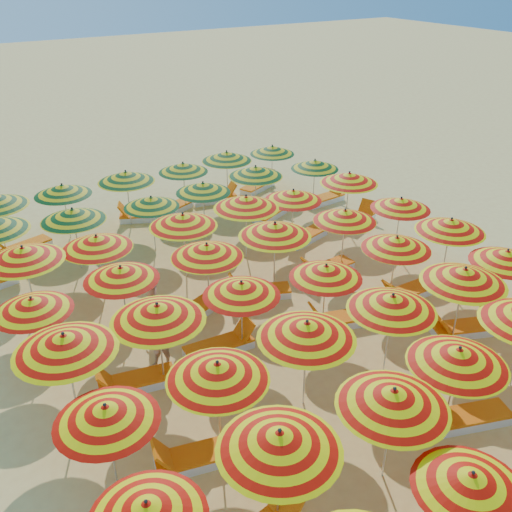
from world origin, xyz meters
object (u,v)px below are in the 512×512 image
Objects in this scene: umbrella_8 at (393,398)px; lounger_26 at (171,209)px; lounger_28 at (258,186)px; umbrella_22 at (396,243)px; umbrella_19 at (158,313)px; umbrella_24 at (32,305)px; umbrella_30 at (23,254)px; lounger_22 at (272,213)px; umbrella_17 at (507,257)px; lounger_10 at (198,457)px; umbrella_40 at (256,171)px; lounger_17 at (259,292)px; umbrella_18 at (65,343)px; umbrella_34 at (293,195)px; umbrella_32 at (183,220)px; lounger_13 at (221,346)px; lounger_25 at (142,216)px; lounger_16 at (192,313)px; umbrella_13 at (218,371)px; umbrella_44 at (126,177)px; beachgoer_b at (163,345)px; umbrella_20 at (241,289)px; umbrella_14 at (307,330)px; umbrella_6 at (147,511)px; umbrella_45 at (183,167)px; lounger_27 at (215,198)px; umbrella_7 at (279,441)px; lounger_11 at (463,328)px; lounger_14 at (340,320)px; umbrella_31 at (97,242)px; lounger_23 at (325,199)px; umbrella_25 at (121,273)px; umbrella_12 at (106,414)px; lounger_18 at (326,269)px; lounger_15 at (408,292)px; umbrella_43 at (63,190)px; lounger_20 at (359,220)px; lounger_8 at (468,417)px; umbrella_28 at (345,216)px; lounger_24 at (23,248)px; umbrella_26 at (207,251)px; beachgoer_a at (153,299)px; umbrella_9 at (458,357)px; umbrella_16 at (464,276)px; umbrella_27 at (275,230)px; umbrella_38 at (151,202)px; umbrella_33 at (246,202)px.

lounger_26 is (1.62, 13.32, -1.71)m from umbrella_8.
umbrella_22 is at bearing -121.26° from lounger_28.
umbrella_8 is 5.14m from umbrella_19.
umbrella_19 is 3.03m from umbrella_24.
lounger_22 is at bearing 14.04° from umbrella_30.
umbrella_17 is 9.30m from lounger_10.
lounger_17 is at bearing -120.50° from umbrella_40.
umbrella_18 reaches higher than umbrella_34.
lounger_13 is (-0.86, -3.78, -1.70)m from umbrella_32.
lounger_28 is at bearing -151.29° from lounger_25.
umbrella_13 is at bearing 48.79° from lounger_16.
beachgoer_b is at bearing -105.20° from umbrella_44.
umbrella_22 is 0.96× the size of umbrella_34.
umbrella_34 reaches higher than lounger_10.
umbrella_44 is at bearing 63.08° from umbrella_18.
umbrella_44 is at bearing 88.31° from umbrella_20.
umbrella_14 is (2.09, 0.10, 0.08)m from umbrella_13.
umbrella_6 is 14.60m from umbrella_45.
umbrella_45 is 2.06m from lounger_27.
lounger_11 is (7.08, 2.13, -1.75)m from umbrella_7.
lounger_14 is at bearing -172.28° from umbrella_22.
umbrella_8 reaches higher than umbrella_24.
lounger_23 is at bearing 13.93° from umbrella_31.
umbrella_25 and umbrella_34 have the same top height.
umbrella_45 is 1.29× the size of lounger_11.
lounger_18 is (8.09, 4.24, -1.56)m from umbrella_12.
lounger_15 is 9.39m from lounger_28.
umbrella_43 reaches higher than lounger_20.
lounger_8 is at bearing -98.52° from umbrella_40.
lounger_11 is at bearing -165.54° from lounger_10.
umbrella_19 is at bearing 4.22° from lounger_11.
lounger_24 is (-8.18, 6.23, -1.61)m from umbrella_28.
umbrella_18 reaches higher than umbrella_6.
umbrella_31 is 1.11× the size of lounger_14.
lounger_16 and lounger_17 have the same top height.
beachgoer_b reaches higher than lounger_13.
beachgoer_a is at bearing 173.57° from umbrella_26.
umbrella_9 is at bearing -111.11° from umbrella_28.
umbrella_40 is (-0.26, 9.04, -0.10)m from umbrella_16.
umbrella_27 reaches higher than umbrella_38.
lounger_11 is (4.85, 2.31, -1.71)m from umbrella_8.
lounger_22 is (-0.24, 6.74, 0.00)m from lounger_15.
umbrella_30 is 11.26m from lounger_28.
umbrella_18 is 3.39m from lounger_10.
umbrella_26 is 7.02m from lounger_26.
umbrella_45 is 1.33× the size of lounger_18.
umbrella_27 reaches higher than lounger_16.
umbrella_33 reaches higher than umbrella_40.
lounger_27 is (-0.22, 6.82, 0.00)m from lounger_18.
lounger_22 is at bearing 49.87° from umbrella_6.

